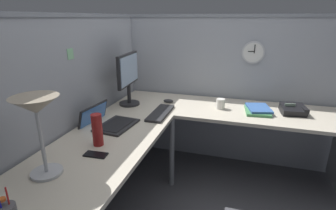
{
  "coord_description": "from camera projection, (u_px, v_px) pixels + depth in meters",
  "views": [
    {
      "loc": [
        -1.92,
        -0.43,
        1.55
      ],
      "look_at": [
        0.24,
        0.22,
        0.79
      ],
      "focal_mm": 27.77,
      "sensor_mm": 36.0,
      "label": 1
    }
  ],
  "objects": [
    {
      "name": "thermos_flask",
      "position": [
        97.0,
        130.0,
        1.72
      ],
      "size": [
        0.07,
        0.07,
        0.22
      ],
      "primitive_type": "cylinder",
      "color": "maroon",
      "rests_on": "desk"
    },
    {
      "name": "coffee_mug",
      "position": [
        221.0,
        104.0,
        2.44
      ],
      "size": [
        0.08,
        0.08,
        0.1
      ],
      "primitive_type": "cylinder",
      "color": "silver",
      "rests_on": "desk"
    },
    {
      "name": "monitor",
      "position": [
        128.0,
        75.0,
        2.48
      ],
      "size": [
        0.46,
        0.2,
        0.5
      ],
      "color": "#232326",
      "rests_on": "desk"
    },
    {
      "name": "desk_lamp_dome",
      "position": [
        37.0,
        112.0,
        1.32
      ],
      "size": [
        0.24,
        0.24,
        0.44
      ],
      "color": "#B7BABF",
      "rests_on": "desk"
    },
    {
      "name": "laptop",
      "position": [
        106.0,
        122.0,
        2.09
      ],
      "size": [
        0.38,
        0.41,
        0.22
      ],
      "color": "#232326",
      "rests_on": "desk"
    },
    {
      "name": "computer_mouse",
      "position": [
        168.0,
        101.0,
        2.62
      ],
      "size": [
        0.06,
        0.1,
        0.03
      ],
      "primitive_type": "ellipsoid",
      "color": "#232326",
      "rests_on": "desk"
    },
    {
      "name": "desk",
      "position": [
        187.0,
        142.0,
        2.01
      ],
      "size": [
        2.35,
        2.15,
        0.73
      ],
      "color": "beige",
      "rests_on": "ground"
    },
    {
      "name": "ground_plane",
      "position": [
        184.0,
        197.0,
        2.35
      ],
      "size": [
        6.8,
        6.8,
        0.0
      ],
      "primitive_type": "plane",
      "color": "#47474C"
    },
    {
      "name": "cubicle_wall_back",
      "position": [
        65.0,
        120.0,
        2.01
      ],
      "size": [
        2.57,
        0.12,
        1.58
      ],
      "color": "#999EA8",
      "rests_on": "ground"
    },
    {
      "name": "wall_clock",
      "position": [
        253.0,
        52.0,
        2.57
      ],
      "size": [
        0.04,
        0.22,
        0.22
      ],
      "color": "#B7BABF"
    },
    {
      "name": "book_stack",
      "position": [
        258.0,
        110.0,
        2.36
      ],
      "size": [
        0.31,
        0.25,
        0.04
      ],
      "color": "#3F7F4C",
      "rests_on": "desk"
    },
    {
      "name": "office_phone",
      "position": [
        294.0,
        110.0,
        2.31
      ],
      "size": [
        0.22,
        0.23,
        0.11
      ],
      "color": "black",
      "rests_on": "desk"
    },
    {
      "name": "keyboard",
      "position": [
        160.0,
        113.0,
        2.31
      ],
      "size": [
        0.43,
        0.14,
        0.02
      ],
      "primitive_type": "cube",
      "rotation": [
        0.0,
        0.0,
        -0.0
      ],
      "color": "#232326",
      "rests_on": "desk"
    },
    {
      "name": "cell_phone",
      "position": [
        96.0,
        155.0,
        1.62
      ],
      "size": [
        0.08,
        0.15,
        0.01
      ],
      "primitive_type": "cube",
      "rotation": [
        0.0,
        0.0,
        0.06
      ],
      "color": "black",
      "rests_on": "desk"
    },
    {
      "name": "pinned_note_middle",
      "position": [
        70.0,
        54.0,
        1.91
      ],
      "size": [
        0.07,
        0.0,
        0.08
      ],
      "primitive_type": "cube",
      "color": "#8CCC99"
    },
    {
      "name": "cubicle_wall_right",
      "position": [
        228.0,
        91.0,
        2.82
      ],
      "size": [
        0.12,
        2.37,
        1.58
      ],
      "color": "#999EA8",
      "rests_on": "ground"
    }
  ]
}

